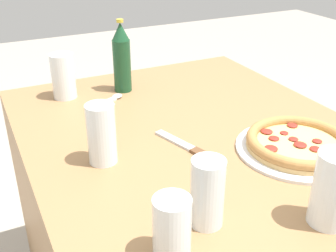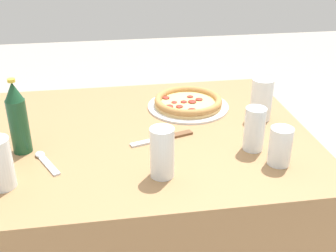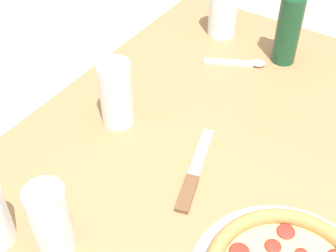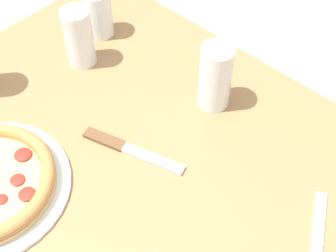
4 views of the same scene
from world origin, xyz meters
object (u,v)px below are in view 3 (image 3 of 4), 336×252
object	(u,v)px
glass_red_wine	(223,11)
glass_water	(116,96)
knife	(194,172)
glass_cola	(51,223)
spoon	(243,63)
beer_bottle	(290,20)

from	to	relation	value
glass_red_wine	glass_water	distance (m)	0.44
glass_water	knife	xyz separation A→B (m)	(0.04, 0.22, -0.07)
glass_cola	spoon	world-z (taller)	glass_cola
glass_red_wine	spoon	world-z (taller)	glass_red_wine
knife	glass_red_wine	bearing A→B (deg)	-157.18
glass_cola	beer_bottle	xyz separation A→B (m)	(-0.72, 0.10, 0.05)
knife	spoon	bearing A→B (deg)	-167.35
beer_bottle	glass_cola	bearing A→B (deg)	-7.85
knife	spoon	distance (m)	0.39
beer_bottle	spoon	distance (m)	0.15
glass_cola	spoon	size ratio (longest dim) A/B	0.95
glass_water	knife	distance (m)	0.23
glass_water	knife	bearing A→B (deg)	79.46
spoon	glass_red_wine	bearing A→B (deg)	-130.42
beer_bottle	knife	distance (m)	0.47
glass_water	spoon	xyz separation A→B (m)	(-0.34, 0.13, -0.06)
beer_bottle	spoon	size ratio (longest dim) A/B	1.63
glass_water	spoon	bearing A→B (deg)	158.97
glass_red_wine	beer_bottle	xyz separation A→B (m)	(0.03, 0.19, 0.05)
spoon	beer_bottle	bearing A→B (deg)	133.97
glass_water	glass_red_wine	bearing A→B (deg)	178.11
glass_cola	beer_bottle	distance (m)	0.73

